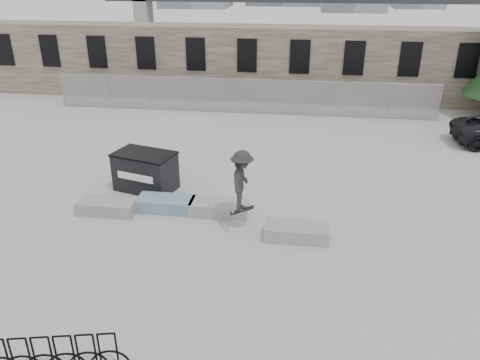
# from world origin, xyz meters

# --- Properties ---
(ground) EXTENTS (120.00, 120.00, 0.00)m
(ground) POSITION_xyz_m (0.00, 0.00, 0.00)
(ground) COLOR #A0A09C
(ground) RESTS_ON ground
(stone_wall) EXTENTS (36.00, 2.58, 4.50)m
(stone_wall) POSITION_xyz_m (0.00, 16.24, 2.26)
(stone_wall) COLOR brown
(stone_wall) RESTS_ON ground
(chainlink_fence) EXTENTS (22.06, 0.06, 2.02)m
(chainlink_fence) POSITION_xyz_m (-0.00, 12.50, 1.04)
(chainlink_fence) COLOR gray
(chainlink_fence) RESTS_ON ground
(planter_far_left) EXTENTS (2.00, 0.90, 0.46)m
(planter_far_left) POSITION_xyz_m (-3.03, -0.21, 0.25)
(planter_far_left) COLOR #959592
(planter_far_left) RESTS_ON ground
(planter_center_left) EXTENTS (2.00, 0.90, 0.46)m
(planter_center_left) POSITION_xyz_m (-1.05, 0.26, 0.25)
(planter_center_left) COLOR teal
(planter_center_left) RESTS_ON ground
(planter_center_right) EXTENTS (2.00, 0.90, 0.46)m
(planter_center_right) POSITION_xyz_m (0.83, 0.21, 0.25)
(planter_center_right) COLOR #959592
(planter_center_right) RESTS_ON ground
(planter_offset) EXTENTS (2.00, 0.90, 0.46)m
(planter_offset) POSITION_xyz_m (3.57, -1.03, 0.25)
(planter_offset) COLOR #959592
(planter_offset) RESTS_ON ground
(dumpster) EXTENTS (2.53, 1.92, 1.48)m
(dumpster) POSITION_xyz_m (-2.27, 1.81, 0.75)
(dumpster) COLOR black
(dumpster) RESTS_ON ground
(bike_rack) EXTENTS (3.52, 0.81, 0.90)m
(bike_rack) POSITION_xyz_m (-1.58, -7.12, 0.44)
(bike_rack) COLOR black
(bike_rack) RESTS_ON ground
(skateboarder) EXTENTS (0.79, 1.32, 2.19)m
(skateboarder) POSITION_xyz_m (1.78, -0.71, 1.72)
(skateboarder) COLOR #272729
(skateboarder) RESTS_ON ground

